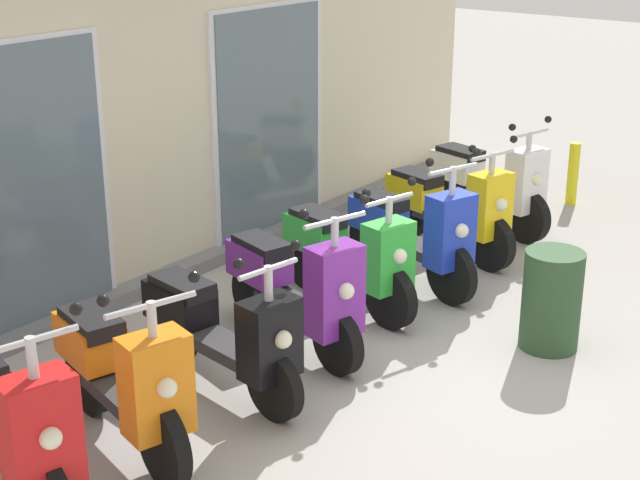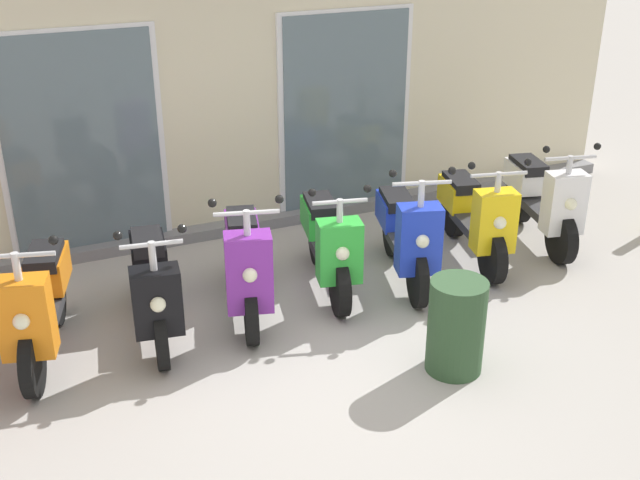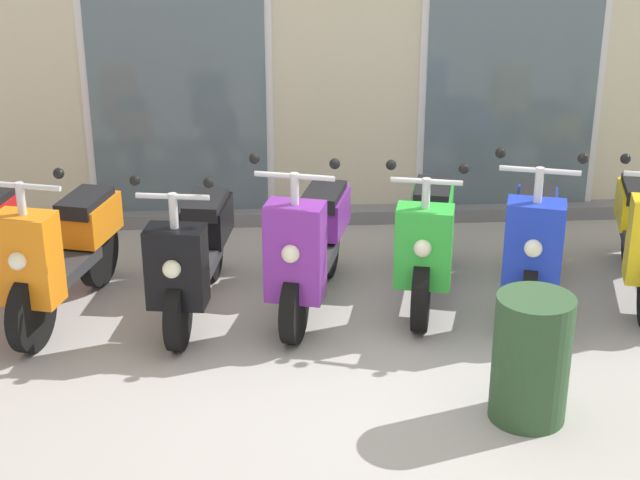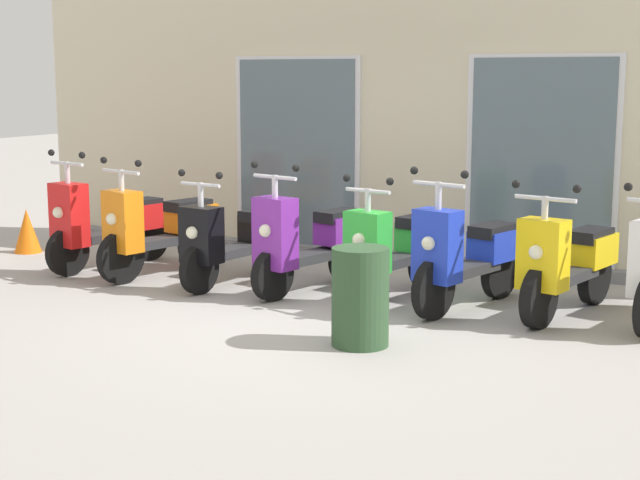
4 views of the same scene
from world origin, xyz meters
The scene contains 10 objects.
ground_plane centered at (0.00, 0.00, 0.00)m, with size 40.00×40.00×0.00m, color #A8A39E.
storefront_facade centered at (0.00, 2.90, 1.75)m, with size 9.98×0.50×3.63m.
scooter_orange centered at (-2.12, 0.92, 0.50)m, with size 0.76×1.55×1.27m.
scooter_black centered at (-1.21, 0.95, 0.46)m, with size 0.61×1.60×1.19m.
scooter_purple centered at (-0.40, 0.95, 0.50)m, with size 0.75×1.55×1.29m.
scooter_green centered at (0.46, 1.08, 0.47)m, with size 0.68×1.54×1.20m.
scooter_blue centered at (1.19, 0.93, 0.49)m, with size 0.77×1.57×1.30m.
scooter_yellow centered at (2.06, 1.06, 0.47)m, with size 0.74×1.61×1.22m.
scooter_white centered at (2.94, 1.10, 0.49)m, with size 0.72×1.57×1.23m.
trash_bin centered at (0.79, -0.57, 0.39)m, with size 0.45×0.45×0.77m, color #2D4C2D.
Camera 2 is at (-2.31, -4.92, 3.54)m, focal length 44.13 mm.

